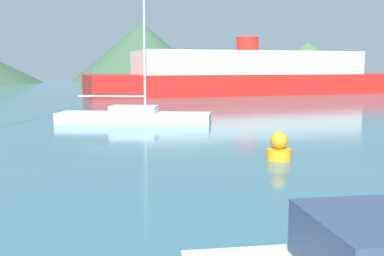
# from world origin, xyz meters

# --- Properties ---
(sailboat_inner) EXTENTS (8.61, 4.13, 7.07)m
(sailboat_inner) POSITION_xyz_m (-0.55, 26.00, 0.37)
(sailboat_inner) COLOR silver
(sailboat_inner) RESTS_ON ground_plane
(ferry_distant) EXTENTS (36.88, 15.36, 6.34)m
(ferry_distant) POSITION_xyz_m (13.23, 52.68, 2.09)
(ferry_distant) COLOR red
(ferry_distant) RESTS_ON ground_plane
(buoy_marker) EXTENTS (0.83, 0.83, 0.95)m
(buoy_marker) POSITION_xyz_m (3.77, 14.57, 0.39)
(buoy_marker) COLOR orange
(buoy_marker) RESTS_ON ground_plane
(hill_east) EXTENTS (29.30, 29.30, 12.26)m
(hill_east) POSITION_xyz_m (4.17, 103.32, 6.13)
(hill_east) COLOR #38563D
(hill_east) RESTS_ON ground_plane
(hill_far_east) EXTENTS (24.44, 24.44, 8.02)m
(hill_far_east) POSITION_xyz_m (38.45, 96.51, 4.01)
(hill_far_east) COLOR #476B42
(hill_far_east) RESTS_ON ground_plane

